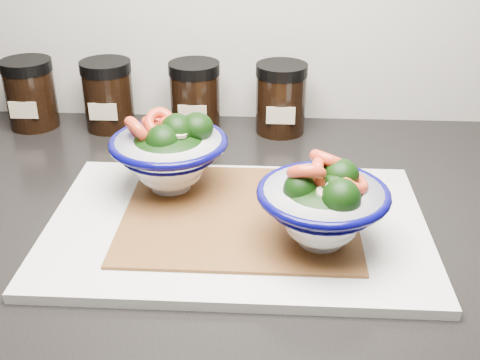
# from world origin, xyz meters

# --- Properties ---
(countertop) EXTENTS (3.50, 0.60, 0.04)m
(countertop) POSITION_xyz_m (0.00, 1.45, 0.88)
(countertop) COLOR black
(countertop) RESTS_ON cabinet
(cutting_board) EXTENTS (0.45, 0.30, 0.01)m
(cutting_board) POSITION_xyz_m (0.15, 1.38, 0.91)
(cutting_board) COLOR silver
(cutting_board) RESTS_ON countertop
(bamboo_mat) EXTENTS (0.28, 0.24, 0.00)m
(bamboo_mat) POSITION_xyz_m (0.16, 1.40, 0.91)
(bamboo_mat) COLOR brown
(bamboo_mat) RESTS_ON cutting_board
(bowl_left) EXTENTS (0.15, 0.15, 0.11)m
(bowl_left) POSITION_xyz_m (0.06, 1.46, 0.96)
(bowl_left) COLOR white
(bowl_left) RESTS_ON bamboo_mat
(bowl_right) EXTENTS (0.15, 0.15, 0.11)m
(bowl_right) POSITION_xyz_m (0.25, 1.34, 0.96)
(bowl_right) COLOR white
(bowl_right) RESTS_ON bamboo_mat
(spice_jar_b) EXTENTS (0.08, 0.08, 0.11)m
(spice_jar_b) POSITION_xyz_m (-0.20, 1.69, 0.96)
(spice_jar_b) COLOR black
(spice_jar_b) RESTS_ON countertop
(spice_jar_c) EXTENTS (0.08, 0.08, 0.11)m
(spice_jar_c) POSITION_xyz_m (-0.08, 1.69, 0.96)
(spice_jar_c) COLOR black
(spice_jar_c) RESTS_ON countertop
(spice_jar_d) EXTENTS (0.08, 0.08, 0.11)m
(spice_jar_d) POSITION_xyz_m (0.07, 1.69, 0.96)
(spice_jar_d) COLOR black
(spice_jar_d) RESTS_ON countertop
(spice_jar_e) EXTENTS (0.08, 0.08, 0.11)m
(spice_jar_e) POSITION_xyz_m (0.21, 1.69, 0.96)
(spice_jar_e) COLOR black
(spice_jar_e) RESTS_ON countertop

